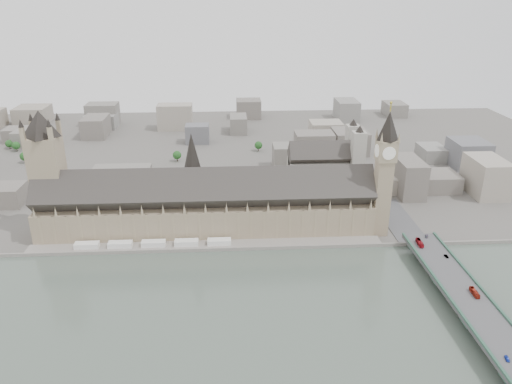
{
  "coord_description": "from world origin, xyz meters",
  "views": [
    {
      "loc": [
        18.67,
        -347.13,
        183.34
      ],
      "look_at": [
        39.83,
        21.57,
        32.78
      ],
      "focal_mm": 35.0,
      "sensor_mm": 36.0,
      "label": 1
    }
  ],
  "objects": [
    {
      "name": "elizabeth_tower",
      "position": [
        138.0,
        8.0,
        58.09
      ],
      "size": [
        17.0,
        17.0,
        107.5
      ],
      "color": "gray",
      "rests_on": "ground"
    },
    {
      "name": "car_approach",
      "position": [
        166.15,
        -20.38,
        10.95
      ],
      "size": [
        3.55,
        5.24,
        1.41
      ],
      "primitive_type": "imported",
      "rotation": [
        0.0,
        0.0,
        -0.36
      ],
      "color": "gray",
      "rests_on": "westminster_bridge"
    },
    {
      "name": "victoria_tower",
      "position": [
        -122.0,
        26.0,
        55.2
      ],
      "size": [
        30.0,
        30.0,
        100.0
      ],
      "color": "gray",
      "rests_on": "ground"
    },
    {
      "name": "terrace_tents",
      "position": [
        -40.0,
        -7.0,
        4.0
      ],
      "size": [
        118.0,
        7.0,
        4.0
      ],
      "color": "white",
      "rests_on": "river_terrace"
    },
    {
      "name": "park_trees",
      "position": [
        -10.0,
        60.0,
        7.5
      ],
      "size": [
        110.0,
        30.0,
        15.0
      ],
      "primitive_type": null,
      "color": "#1A4017",
      "rests_on": "ground"
    },
    {
      "name": "palace_of_westminster",
      "position": [
        0.0,
        19.7,
        22.71
      ],
      "size": [
        265.0,
        40.73,
        55.44
      ],
      "color": "gray",
      "rests_on": "ground"
    },
    {
      "name": "city_skyline_inland",
      "position": [
        0.0,
        245.0,
        19.0
      ],
      "size": [
        720.0,
        360.0,
        38.0
      ],
      "primitive_type": null,
      "color": "gray",
      "rests_on": "ground"
    },
    {
      "name": "bridge_parapets",
      "position": [
        162.0,
        -132.0,
        10.82
      ],
      "size": [
        25.0,
        235.0,
        1.15
      ],
      "primitive_type": null,
      "color": "#305846",
      "rests_on": "westminster_bridge"
    },
    {
      "name": "central_tower",
      "position": [
        -10.0,
        26.0,
        57.92
      ],
      "size": [
        13.0,
        13.0,
        48.0
      ],
      "color": "gray",
      "rests_on": "ground"
    },
    {
      "name": "red_bus_south",
      "position": [
        166.71,
        -96.82,
        11.75
      ],
      "size": [
        2.99,
        10.89,
        3.0
      ],
      "primitive_type": "imported",
      "rotation": [
        0.0,
        0.0,
        -0.04
      ],
      "color": "#9F2313",
      "rests_on": "westminster_bridge"
    },
    {
      "name": "red_bus_north",
      "position": [
        156.38,
        -32.04,
        11.91
      ],
      "size": [
        3.55,
        12.1,
        3.33
      ],
      "primitive_type": "imported",
      "rotation": [
        0.0,
        0.0,
        -0.06
      ],
      "color": "#A8131C",
      "rests_on": "westminster_bridge"
    },
    {
      "name": "car_blue",
      "position": [
        156.51,
        -154.17,
        11.01
      ],
      "size": [
        2.66,
        4.75,
        1.53
      ],
      "primitive_type": "imported",
      "rotation": [
        0.0,
        0.0,
        -0.2
      ],
      "color": "#1C38BA",
      "rests_on": "westminster_bridge"
    },
    {
      "name": "river_terrace",
      "position": [
        0.0,
        -7.5,
        1.0
      ],
      "size": [
        270.0,
        15.0,
        2.0
      ],
      "primitive_type": "cube",
      "color": "gray",
      "rests_on": "ground"
    },
    {
      "name": "westminster_bridge",
      "position": [
        162.0,
        -87.5,
        5.12
      ],
      "size": [
        25.0,
        325.0,
        10.25
      ],
      "primitive_type": "cube",
      "color": "#474749",
      "rests_on": "ground"
    },
    {
      "name": "embankment_wall",
      "position": [
        0.0,
        -15.0,
        1.5
      ],
      "size": [
        600.0,
        1.5,
        3.0
      ],
      "primitive_type": "cube",
      "color": "gray",
      "rests_on": "ground"
    },
    {
      "name": "westminster_abbey",
      "position": [
        110.92,
        95.0,
        25.08
      ],
      "size": [
        68.0,
        36.0,
        64.0
      ],
      "color": "#A29D92",
      "rests_on": "ground"
    },
    {
      "name": "car_silver",
      "position": [
        168.54,
        -50.82,
        10.94
      ],
      "size": [
        2.12,
        4.37,
        1.38
      ],
      "primitive_type": "imported",
      "rotation": [
        0.0,
        0.0,
        0.16
      ],
      "color": "gray",
      "rests_on": "westminster_bridge"
    },
    {
      "name": "ground",
      "position": [
        0.0,
        0.0,
        0.0
      ],
      "size": [
        900.0,
        900.0,
        0.0
      ],
      "primitive_type": "plane",
      "color": "#595651",
      "rests_on": "ground"
    }
  ]
}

